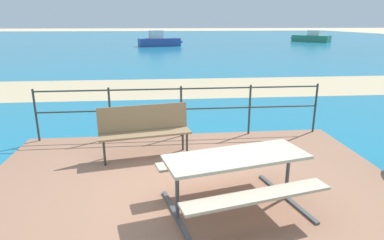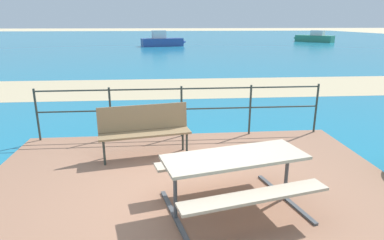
{
  "view_description": "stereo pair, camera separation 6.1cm",
  "coord_description": "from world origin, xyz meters",
  "px_view_note": "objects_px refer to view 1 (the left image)",
  "views": [
    {
      "loc": [
        -0.44,
        -4.2,
        2.43
      ],
      "look_at": [
        0.15,
        1.7,
        0.64
      ],
      "focal_mm": 30.72,
      "sensor_mm": 36.0,
      "label": 1
    },
    {
      "loc": [
        -0.38,
        -4.21,
        2.43
      ],
      "look_at": [
        0.15,
        1.7,
        0.64
      ],
      "focal_mm": 30.72,
      "sensor_mm": 36.0,
      "label": 2
    }
  ],
  "objects_px": {
    "picnic_table": "(236,168)",
    "boat_near": "(160,41)",
    "boat_mid": "(310,38)",
    "park_bench": "(144,127)"
  },
  "relations": [
    {
      "from": "picnic_table",
      "to": "boat_near",
      "type": "distance_m",
      "value": 30.37
    },
    {
      "from": "boat_near",
      "to": "boat_mid",
      "type": "bearing_deg",
      "value": 2.78
    },
    {
      "from": "picnic_table",
      "to": "boat_mid",
      "type": "xyz_separation_m",
      "value": [
        17.63,
        35.99,
        -0.15
      ]
    },
    {
      "from": "park_bench",
      "to": "boat_near",
      "type": "relative_size",
      "value": 0.35
    },
    {
      "from": "picnic_table",
      "to": "boat_mid",
      "type": "distance_m",
      "value": 40.08
    },
    {
      "from": "boat_near",
      "to": "boat_mid",
      "type": "xyz_separation_m",
      "value": [
        18.43,
        5.62,
        -0.03
      ]
    },
    {
      "from": "park_bench",
      "to": "boat_near",
      "type": "xyz_separation_m",
      "value": [
        0.44,
        28.46,
        -0.11
      ]
    },
    {
      "from": "picnic_table",
      "to": "boat_near",
      "type": "xyz_separation_m",
      "value": [
        -0.79,
        30.36,
        -0.13
      ]
    },
    {
      "from": "boat_near",
      "to": "boat_mid",
      "type": "relative_size",
      "value": 1.09
    },
    {
      "from": "picnic_table",
      "to": "boat_mid",
      "type": "bearing_deg",
      "value": 50.52
    }
  ]
}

